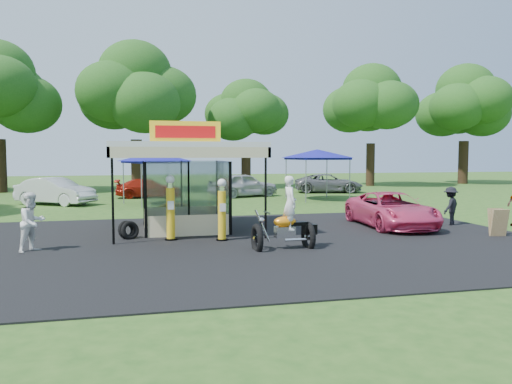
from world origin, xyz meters
TOP-DOWN VIEW (x-y plane):
  - ground at (0.00, 0.00)m, footprint 120.00×120.00m
  - asphalt_apron at (0.00, 2.00)m, footprint 20.00×14.00m
  - gas_station_kiosk at (-2.00, 4.99)m, footprint 5.40×5.40m
  - gas_pump_left at (-2.68, 2.85)m, footprint 0.42×0.42m
  - gas_pump_right at (-1.00, 2.37)m, footprint 0.40×0.40m
  - motorcycle at (0.74, 0.46)m, footprint 2.03×1.03m
  - spare_tires at (-4.10, 3.47)m, footprint 0.85×0.75m
  - a_frame_sign at (8.76, 0.99)m, footprint 0.61×0.61m
  - kiosk_car at (-2.00, 7.20)m, footprint 2.82×1.13m
  - pink_sedan at (6.22, 4.04)m, footprint 2.71×5.27m
  - spectator_west at (-6.88, 1.90)m, footprint 1.09×1.12m
  - spectator_east_a at (8.85, 3.91)m, footprint 1.21×1.09m
  - bg_car_a at (-8.48, 16.94)m, footprint 4.95×4.12m
  - bg_car_b at (-3.03, 20.55)m, footprint 4.50×1.96m
  - bg_car_c at (3.39, 19.76)m, footprint 5.31×3.46m
  - bg_car_d at (10.71, 22.14)m, footprint 5.64×3.58m
  - tent_west at (-2.73, 15.75)m, footprint 4.41×4.41m
  - tent_east at (7.64, 16.48)m, footprint 4.71×4.71m
  - oak_far_c at (-3.80, 27.42)m, footprint 9.99×9.99m
  - oak_far_d at (5.65, 29.15)m, footprint 7.87×7.87m
  - oak_far_e at (17.62, 29.02)m, footprint 9.35×9.35m
  - oak_far_f at (28.41, 30.13)m, footprint 9.75×9.75m

SIDE VIEW (x-z plane):
  - ground at x=0.00m, z-range 0.00..0.00m
  - asphalt_apron at x=0.00m, z-range 0.00..0.04m
  - spare_tires at x=-4.10m, z-range -0.01..0.67m
  - kiosk_car at x=-2.00m, z-range 0.00..0.96m
  - a_frame_sign at x=8.76m, z-range 0.01..1.02m
  - bg_car_b at x=-3.03m, z-range 0.00..1.29m
  - pink_sedan at x=6.22m, z-range 0.00..1.42m
  - bg_car_d at x=10.71m, z-range 0.00..1.45m
  - bg_car_a at x=-8.48m, z-range 0.00..1.60m
  - spectator_east_a at x=8.85m, z-range 0.00..1.62m
  - bg_car_c at x=3.39m, z-range 0.00..1.68m
  - spectator_west at x=-6.88m, z-range 0.00..1.82m
  - motorcycle at x=0.74m, z-range -0.26..2.12m
  - gas_pump_right at x=-1.00m, z-range -0.04..2.09m
  - gas_pump_left at x=-2.68m, z-range -0.05..2.22m
  - gas_station_kiosk at x=-2.00m, z-range -0.31..3.87m
  - tent_west at x=-2.73m, z-range 1.25..4.33m
  - tent_east at x=7.64m, z-range 1.33..4.62m
  - oak_far_d at x=5.65m, z-range 1.29..10.66m
  - oak_far_e at x=17.62m, z-range 1.54..12.67m
  - oak_far_c at x=-3.80m, z-range 1.59..13.36m
  - oak_far_f at x=28.41m, z-range 1.67..13.41m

